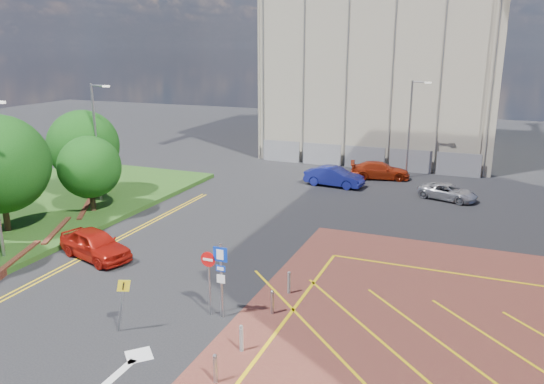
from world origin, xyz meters
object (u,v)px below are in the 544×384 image
Objects in this scene: sign_cluster at (216,272)px; warning_sign at (122,299)px; tree_d at (83,146)px; car_silver_back at (448,192)px; car_red_left at (95,244)px; car_red_back at (380,170)px; lamp_left_far at (97,139)px; lamp_back at (410,126)px; car_blue_back at (334,177)px; tree_c at (90,167)px.

sign_cluster reaches higher than warning_sign.
tree_d is 26.16m from car_silver_back.
car_silver_back is at bearing 66.86° from warning_sign.
car_red_back is at bearing -7.69° from car_red_left.
tree_d is at bearing 154.32° from lamp_left_far.
warning_sign is (11.98, -13.49, -3.23)m from lamp_left_far.
lamp_back is at bearing 40.86° from lamp_left_far.
car_blue_back is 8.62m from car_silver_back.
lamp_left_far reaches higher than tree_d.
sign_cluster is at bearing -35.58° from tree_d.
car_silver_back is (22.15, 10.30, -4.09)m from lamp_left_far.
lamp_left_far reaches higher than car_red_left.
warning_sign is at bearing -46.10° from tree_c.
car_red_left is at bearing 136.96° from warning_sign.
car_blue_back is at bearing 32.58° from tree_d.
warning_sign is 0.50× the size of car_red_left.
sign_cluster is 0.69× the size of car_blue_back.
car_red_back is at bearing -148.16° from lamp_back.
sign_cluster is 22.62m from car_silver_back.
car_red_left is 20.34m from car_blue_back.
car_red_left is 0.93× the size of car_red_back.
car_red_left is at bearing 155.70° from car_silver_back.
car_silver_back is at bearing -140.44° from car_red_back.
car_blue_back is 0.96× the size of car_red_back.
car_red_back is 7.22m from car_silver_back.
tree_c is at bearing 137.46° from car_silver_back.
tree_d is 25.47m from lamp_back.
tree_c is 8.12m from car_red_left.
car_silver_back is (7.43, 21.32, -1.38)m from sign_cluster.
car_red_left is (-6.01, 5.61, -0.66)m from warning_sign.
car_red_back is (1.72, 25.74, -1.25)m from sign_cluster.
lamp_back is 3.55× the size of warning_sign.
sign_cluster is at bearing -170.95° from car_blue_back.
tree_d is at bearing 144.42° from sign_cluster.
warning_sign is (11.06, -11.49, -1.76)m from tree_c.
car_blue_back is at bearing 93.02° from sign_cluster.
sign_cluster is (-3.78, -27.02, -2.41)m from lamp_back.
car_silver_back is (21.23, 12.30, -2.62)m from tree_c.
car_blue_back is at bearing 45.80° from tree_c.
sign_cluster reaches higher than car_red_left.
car_red_left is (5.05, -5.88, -2.43)m from tree_c.
sign_cluster reaches higher than car_silver_back.
lamp_back reaches higher than tree_c.
sign_cluster is 9.37m from car_red_left.
tree_d is 12.38m from car_red_left.
tree_c is 2.18× the size of warning_sign.
car_red_left is at bearing -117.69° from lamp_back.
tree_d is 1.25× the size of car_red_back.
car_red_back reaches higher than car_silver_back.
sign_cluster is (14.72, -11.02, -2.71)m from lamp_left_far.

